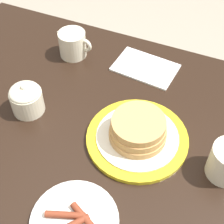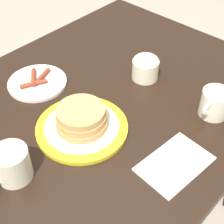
% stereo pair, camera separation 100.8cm
% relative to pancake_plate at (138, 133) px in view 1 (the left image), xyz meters
% --- Properties ---
extents(dining_table, '(1.21, 0.83, 0.74)m').
position_rel_pancake_plate_xyz_m(dining_table, '(-0.06, -0.04, -0.16)').
color(dining_table, black).
rests_on(dining_table, ground_plane).
extents(pancake_plate, '(0.25, 0.25, 0.07)m').
position_rel_pancake_plate_xyz_m(pancake_plate, '(0.00, 0.00, 0.00)').
color(pancake_plate, gold).
rests_on(pancake_plate, dining_table).
extents(side_plate_bacon, '(0.18, 0.18, 0.02)m').
position_rel_pancake_plate_xyz_m(side_plate_bacon, '(-0.04, -0.24, -0.02)').
color(side_plate_bacon, silver).
rests_on(side_plate_bacon, dining_table).
extents(creamer_pitcher, '(0.12, 0.08, 0.09)m').
position_rel_pancake_plate_xyz_m(creamer_pitcher, '(-0.29, 0.23, 0.01)').
color(creamer_pitcher, beige).
rests_on(creamer_pitcher, dining_table).
extents(sugar_bowl, '(0.08, 0.08, 0.09)m').
position_rel_pancake_plate_xyz_m(sugar_bowl, '(-0.29, -0.02, 0.01)').
color(sugar_bowl, beige).
rests_on(sugar_bowl, dining_table).
extents(napkin, '(0.19, 0.13, 0.01)m').
position_rel_pancake_plate_xyz_m(napkin, '(-0.07, 0.25, -0.02)').
color(napkin, white).
rests_on(napkin, dining_table).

